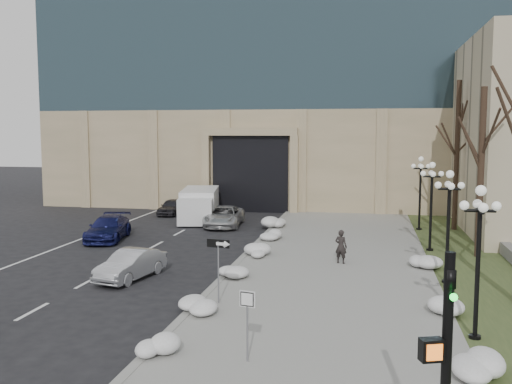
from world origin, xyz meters
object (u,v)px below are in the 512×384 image
at_px(car_d, 224,216).
at_px(car_e, 172,207).
at_px(car_b, 131,265).
at_px(box_truck, 199,205).
at_px(keep_sign, 247,311).
at_px(lamppost_a, 479,242).
at_px(pedestrian, 341,247).
at_px(car_c, 108,228).
at_px(lamppost_d, 420,183).
at_px(lamppost_b, 449,211).
at_px(lamppost_c, 431,194).
at_px(traffic_signal, 443,381).
at_px(one_way_sign, 222,252).

distance_m(car_d, car_e, 6.85).
xyz_separation_m(car_b, car_e, (-4.66, 18.44, -0.02)).
xyz_separation_m(box_truck, keep_sign, (8.68, -24.31, 0.47)).
bearing_deg(lamppost_a, car_e, 127.45).
xyz_separation_m(pedestrian, keep_sign, (-1.94, -12.15, 0.61)).
relative_size(pedestrian, box_truck, 0.22).
xyz_separation_m(car_c, lamppost_a, (18.11, -12.96, 2.38)).
bearing_deg(car_d, lamppost_d, -1.31).
height_order(car_d, keep_sign, keep_sign).
distance_m(box_truck, lamppost_b, 21.18).
bearing_deg(lamppost_d, car_b, -132.06).
relative_size(box_truck, lamppost_d, 1.51).
bearing_deg(lamppost_a, lamppost_b, 90.00).
height_order(car_c, lamppost_c, lamppost_c).
bearing_deg(car_d, car_c, -136.78).
xyz_separation_m(car_e, traffic_signal, (15.89, -31.37, 1.56)).
bearing_deg(car_e, car_d, -39.63).
bearing_deg(lamppost_d, lamppost_a, -90.00).
height_order(pedestrian, box_truck, box_truck).
height_order(traffic_signal, lamppost_a, lamppost_a).
distance_m(one_way_sign, traffic_signal, 11.80).
distance_m(car_c, car_d, 8.08).
distance_m(box_truck, keep_sign, 25.81).
relative_size(car_d, lamppost_b, 1.02).
relative_size(car_e, lamppost_c, 0.75).
xyz_separation_m(car_c, lamppost_c, (18.11, 0.04, 2.38)).
relative_size(pedestrian, lamppost_a, 0.34).
bearing_deg(pedestrian, car_c, 3.45).
height_order(keep_sign, lamppost_a, lamppost_a).
height_order(keep_sign, traffic_signal, traffic_signal).
xyz_separation_m(car_d, keep_sign, (6.24, -21.96, 0.85)).
distance_m(car_e, lamppost_b, 24.65).
distance_m(keep_sign, lamppost_b, 11.60).
distance_m(car_d, lamppost_d, 12.87).
bearing_deg(car_b, lamppost_d, 59.39).
bearing_deg(lamppost_d, lamppost_b, -90.00).
bearing_deg(lamppost_a, car_b, 159.74).
relative_size(car_b, lamppost_d, 0.80).
height_order(lamppost_b, lamppost_c, same).
height_order(box_truck, traffic_signal, traffic_signal).
xyz_separation_m(one_way_sign, keep_sign, (1.97, -4.91, -0.51)).
relative_size(car_c, pedestrian, 2.97).
height_order(keep_sign, lamppost_c, lamppost_c).
bearing_deg(lamppost_a, lamppost_c, 90.00).
bearing_deg(lamppost_d, car_e, 167.94).
distance_m(lamppost_c, lamppost_d, 6.50).
bearing_deg(lamppost_c, traffic_signal, -95.34).
bearing_deg(one_way_sign, car_e, 123.54).
distance_m(car_c, box_truck, 8.83).
bearing_deg(pedestrian, box_truck, -29.58).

